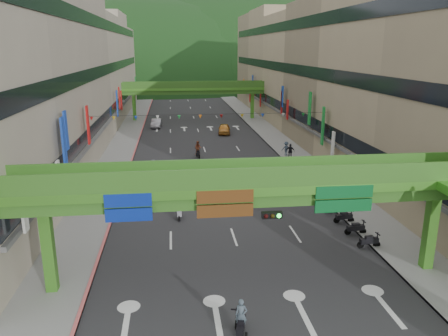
{
  "coord_description": "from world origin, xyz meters",
  "views": [
    {
      "loc": [
        -4.12,
        -16.52,
        13.12
      ],
      "look_at": [
        0.0,
        18.0,
        3.5
      ],
      "focal_mm": 35.0,
      "sensor_mm": 36.0,
      "label": 1
    }
  ],
  "objects_px": {
    "car_silver": "(157,123)",
    "scooter_rider_mid": "(198,149)",
    "scooter_rider_near": "(241,319)",
    "overpass_near": "(269,199)",
    "car_yellow": "(224,129)",
    "pedestrian_red": "(316,175)"
  },
  "relations": [
    {
      "from": "overpass_near",
      "to": "pedestrian_red",
      "type": "bearing_deg",
      "value": 63.95
    },
    {
      "from": "overpass_near",
      "to": "car_yellow",
      "type": "height_order",
      "value": "overpass_near"
    },
    {
      "from": "overpass_near",
      "to": "scooter_rider_mid",
      "type": "height_order",
      "value": "overpass_near"
    },
    {
      "from": "overpass_near",
      "to": "car_silver",
      "type": "height_order",
      "value": "overpass_near"
    },
    {
      "from": "overpass_near",
      "to": "car_silver",
      "type": "xyz_separation_m",
      "value": [
        -7.74,
        52.3,
        -4.46
      ]
    },
    {
      "from": "car_yellow",
      "to": "scooter_rider_near",
      "type": "bearing_deg",
      "value": -88.72
    },
    {
      "from": "scooter_rider_mid",
      "to": "pedestrian_red",
      "type": "height_order",
      "value": "scooter_rider_mid"
    },
    {
      "from": "car_silver",
      "to": "pedestrian_red",
      "type": "distance_m",
      "value": 37.86
    },
    {
      "from": "overpass_near",
      "to": "scooter_rider_mid",
      "type": "xyz_separation_m",
      "value": [
        -2.03,
        30.4,
        -4.14
      ]
    },
    {
      "from": "car_silver",
      "to": "scooter_rider_mid",
      "type": "bearing_deg",
      "value": -71.02
    },
    {
      "from": "scooter_rider_mid",
      "to": "car_yellow",
      "type": "distance_m",
      "value": 15.65
    },
    {
      "from": "scooter_rider_near",
      "to": "overpass_near",
      "type": "bearing_deg",
      "value": 63.83
    },
    {
      "from": "overpass_near",
      "to": "pedestrian_red",
      "type": "distance_m",
      "value": 20.85
    },
    {
      "from": "scooter_rider_near",
      "to": "pedestrian_red",
      "type": "relative_size",
      "value": 1.07
    },
    {
      "from": "pedestrian_red",
      "to": "scooter_rider_near",
      "type": "bearing_deg",
      "value": -131.0
    },
    {
      "from": "car_yellow",
      "to": "pedestrian_red",
      "type": "relative_size",
      "value": 2.54
    },
    {
      "from": "scooter_rider_mid",
      "to": "pedestrian_red",
      "type": "distance_m",
      "value": 16.33
    },
    {
      "from": "car_silver",
      "to": "scooter_rider_near",
      "type": "bearing_deg",
      "value": -80.01
    },
    {
      "from": "overpass_near",
      "to": "car_yellow",
      "type": "bearing_deg",
      "value": 86.22
    },
    {
      "from": "scooter_rider_mid",
      "to": "pedestrian_red",
      "type": "xyz_separation_m",
      "value": [
        10.98,
        -12.08,
        -0.19
      ]
    },
    {
      "from": "overpass_near",
      "to": "scooter_rider_mid",
      "type": "bearing_deg",
      "value": 93.81
    },
    {
      "from": "overpass_near",
      "to": "scooter_rider_near",
      "type": "relative_size",
      "value": 14.85
    }
  ]
}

